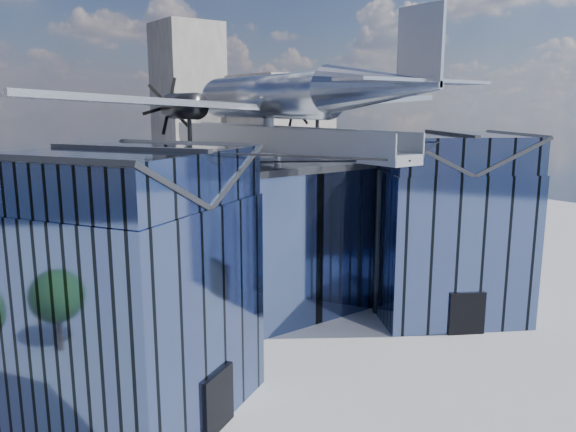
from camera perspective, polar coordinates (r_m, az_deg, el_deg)
ground_plane at (r=33.14m, az=2.11°, el=-12.86°), size 120.00×120.00×0.00m
museum at (r=35.89m, az=-3.63°, el=-1.66°), size 32.88×24.50×17.60m
bg_towers at (r=76.93m, az=-21.31°, el=7.81°), size 77.00×24.50×26.00m
tree_plaza_e at (r=49.05m, az=18.39°, el=-0.83°), size 4.62×4.62×5.59m
tree_side_e at (r=48.53m, az=18.92°, el=-0.90°), size 3.76×3.76×5.70m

